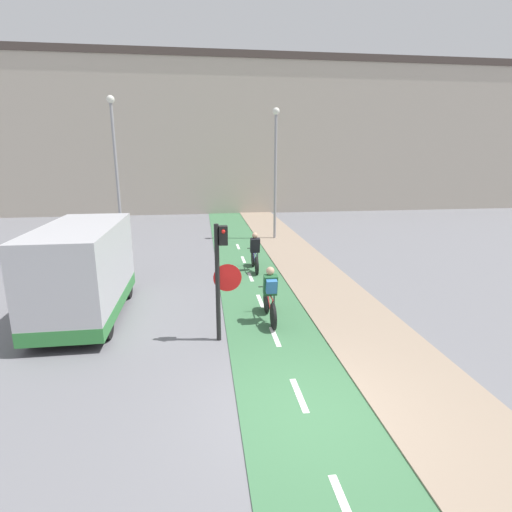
% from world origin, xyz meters
% --- Properties ---
extents(ground_plane, '(120.00, 120.00, 0.00)m').
position_xyz_m(ground_plane, '(0.00, 0.00, 0.00)').
color(ground_plane, slate).
extents(bike_lane, '(2.36, 60.00, 0.02)m').
position_xyz_m(bike_lane, '(0.00, 0.01, 0.01)').
color(bike_lane, '#3D7047').
rests_on(bike_lane, ground_plane).
extents(sidewalk_strip, '(2.40, 60.00, 0.05)m').
position_xyz_m(sidewalk_strip, '(2.38, 0.00, 0.03)').
color(sidewalk_strip, gray).
rests_on(sidewalk_strip, ground_plane).
extents(building_row_background, '(60.00, 5.20, 11.47)m').
position_xyz_m(building_row_background, '(0.00, 26.90, 5.74)').
color(building_row_background, '#B2A899').
rests_on(building_row_background, ground_plane).
extents(traffic_light_pole, '(0.67, 0.25, 2.87)m').
position_xyz_m(traffic_light_pole, '(-1.29, 3.05, 1.79)').
color(traffic_light_pole, black).
rests_on(traffic_light_pole, ground_plane).
extents(street_lamp_far, '(0.36, 0.36, 7.01)m').
position_xyz_m(street_lamp_far, '(-5.66, 14.17, 4.27)').
color(street_lamp_far, gray).
rests_on(street_lamp_far, ground_plane).
extents(street_lamp_sidewalk, '(0.36, 0.36, 6.66)m').
position_xyz_m(street_lamp_sidewalk, '(2.13, 14.72, 4.08)').
color(street_lamp_sidewalk, gray).
rests_on(street_lamp_sidewalk, ground_plane).
extents(cyclist_near, '(0.46, 1.83, 1.53)m').
position_xyz_m(cyclist_near, '(0.04, 4.00, 0.72)').
color(cyclist_near, black).
rests_on(cyclist_near, ground_plane).
extents(cyclist_far, '(0.46, 1.80, 1.51)m').
position_xyz_m(cyclist_far, '(0.28, 8.88, 0.67)').
color(cyclist_far, black).
rests_on(cyclist_far, ground_plane).
extents(van, '(1.91, 4.51, 2.58)m').
position_xyz_m(van, '(-4.95, 4.97, 1.27)').
color(van, '#B7B7BC').
rests_on(van, ground_plane).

